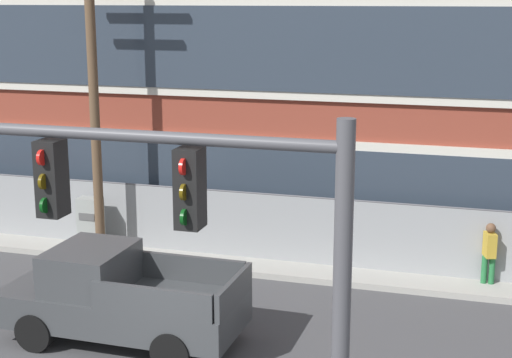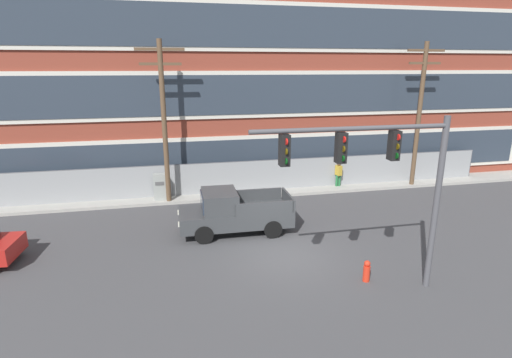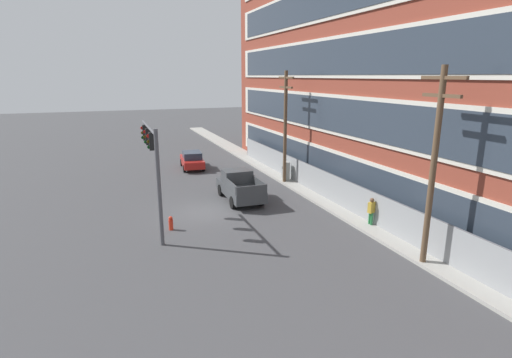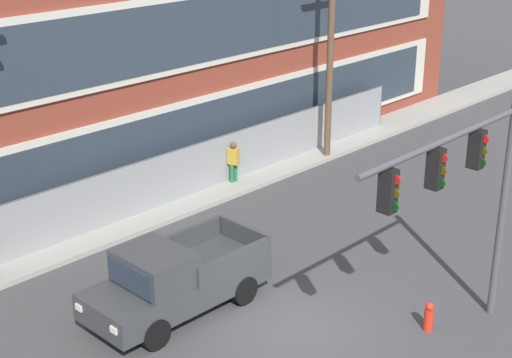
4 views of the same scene
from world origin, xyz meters
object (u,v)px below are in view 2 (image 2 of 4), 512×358
at_px(utility_pole_near_corner, 164,117).
at_px(fire_hydrant, 367,271).
at_px(pickup_truck_dark_grey, 233,212).
at_px(electrical_cabinet, 160,188).
at_px(traffic_signal_mast, 382,168).
at_px(pedestrian_near_cabinet, 338,173).
at_px(utility_pole_midblock, 420,110).

xyz_separation_m(utility_pole_near_corner, fire_hydrant, (6.68, -9.85, -4.36)).
height_order(pickup_truck_dark_grey, fire_hydrant, pickup_truck_dark_grey).
height_order(utility_pole_near_corner, fire_hydrant, utility_pole_near_corner).
xyz_separation_m(pickup_truck_dark_grey, electrical_cabinet, (-3.26, 4.93, -0.13)).
xyz_separation_m(traffic_signal_mast, utility_pole_near_corner, (-6.50, 10.57, 0.46)).
bearing_deg(pedestrian_near_cabinet, electrical_cabinet, -178.27).
bearing_deg(traffic_signal_mast, electrical_cabinet, 122.55).
relative_size(pickup_truck_dark_grey, fire_hydrant, 6.50).
height_order(electrical_cabinet, pedestrian_near_cabinet, pedestrian_near_cabinet).
relative_size(traffic_signal_mast, pedestrian_near_cabinet, 3.72).
bearing_deg(pedestrian_near_cabinet, traffic_signal_mast, -108.11).
relative_size(utility_pole_midblock, fire_hydrant, 11.06).
bearing_deg(utility_pole_near_corner, utility_pole_midblock, 0.10).
relative_size(pickup_truck_dark_grey, utility_pole_near_corner, 0.59).
xyz_separation_m(pickup_truck_dark_grey, utility_pole_near_corner, (-2.82, 4.61, 3.80)).
bearing_deg(utility_pole_midblock, fire_hydrant, -129.52).
distance_m(pickup_truck_dark_grey, electrical_cabinet, 5.91).
bearing_deg(fire_hydrant, utility_pole_near_corner, 124.14).
bearing_deg(utility_pole_midblock, traffic_signal_mast, -128.17).
bearing_deg(utility_pole_near_corner, pedestrian_near_cabinet, 3.57).
bearing_deg(pedestrian_near_cabinet, pickup_truck_dark_grey, -144.48).
relative_size(electrical_cabinet, fire_hydrant, 2.07).
bearing_deg(fire_hydrant, electrical_cabinet, 125.04).
xyz_separation_m(utility_pole_near_corner, utility_pole_midblock, (14.83, 0.03, 0.01)).
height_order(pedestrian_near_cabinet, fire_hydrant, pedestrian_near_cabinet).
height_order(traffic_signal_mast, electrical_cabinet, traffic_signal_mast).
relative_size(utility_pole_near_corner, electrical_cabinet, 5.30).
distance_m(pickup_truck_dark_grey, fire_hydrant, 6.54).
xyz_separation_m(traffic_signal_mast, pedestrian_near_cabinet, (3.67, 11.21, -3.31)).
bearing_deg(pickup_truck_dark_grey, pedestrian_near_cabinet, 35.52).
relative_size(traffic_signal_mast, utility_pole_near_corner, 0.73).
relative_size(traffic_signal_mast, electrical_cabinet, 3.89).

